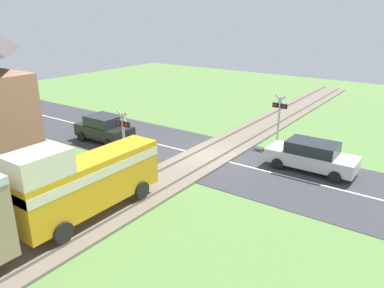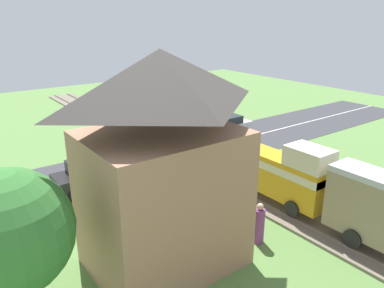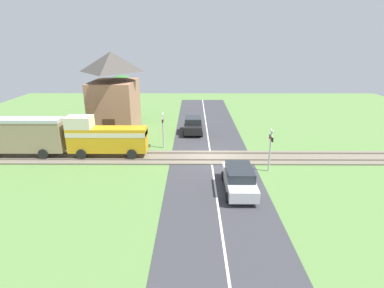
# 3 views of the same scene
# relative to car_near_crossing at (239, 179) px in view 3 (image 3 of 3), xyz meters

# --- Properties ---
(ground_plane) EXTENTS (60.00, 60.00, 0.00)m
(ground_plane) POSITION_rel_car_near_crossing_xyz_m (5.31, 1.44, -0.81)
(ground_plane) COLOR #5B8442
(road_surface) EXTENTS (48.00, 6.40, 0.02)m
(road_surface) POSITION_rel_car_near_crossing_xyz_m (5.31, 1.44, -0.80)
(road_surface) COLOR #38383D
(road_surface) RESTS_ON ground_plane
(track_bed) EXTENTS (2.80, 48.00, 0.24)m
(track_bed) POSITION_rel_car_near_crossing_xyz_m (5.31, 1.44, -0.74)
(track_bed) COLOR #756B5B
(track_bed) RESTS_ON ground_plane
(car_near_crossing) EXTENTS (4.42, 1.89, 1.54)m
(car_near_crossing) POSITION_rel_car_near_crossing_xyz_m (0.00, 0.00, 0.00)
(car_near_crossing) COLOR silver
(car_near_crossing) RESTS_ON ground_plane
(car_far_side) EXTENTS (3.68, 1.89, 1.65)m
(car_far_side) POSITION_rel_car_near_crossing_xyz_m (12.04, 2.88, 0.04)
(car_far_side) COLOR black
(car_far_side) RESTS_ON ground_plane
(crossing_signal_west_approach) EXTENTS (0.90, 0.18, 3.14)m
(crossing_signal_west_approach) POSITION_rel_car_near_crossing_xyz_m (2.90, -2.55, 1.21)
(crossing_signal_west_approach) COLOR #B7B7B7
(crossing_signal_west_approach) RESTS_ON ground_plane
(crossing_signal_east_approach) EXTENTS (0.90, 0.18, 3.14)m
(crossing_signal_east_approach) POSITION_rel_car_near_crossing_xyz_m (7.72, 5.43, 1.21)
(crossing_signal_east_approach) COLOR #B7B7B7
(crossing_signal_east_approach) RESTS_ON ground_plane
(station_building) EXTENTS (5.67, 4.40, 7.87)m
(station_building) POSITION_rel_car_near_crossing_xyz_m (12.18, 10.57, 3.05)
(station_building) COLOR #AD7A5B
(station_building) RESTS_ON ground_plane
(pedestrian_by_station) EXTENTS (0.44, 0.44, 1.77)m
(pedestrian_by_station) POSITION_rel_car_near_crossing_xyz_m (8.41, 11.75, -0.00)
(pedestrian_by_station) COLOR #7F3D84
(pedestrian_by_station) RESTS_ON ground_plane
(tree_by_station) EXTENTS (3.53, 3.53, 5.15)m
(tree_by_station) POSITION_rel_car_near_crossing_xyz_m (17.31, 10.98, 2.58)
(tree_by_station) COLOR brown
(tree_by_station) RESTS_ON ground_plane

